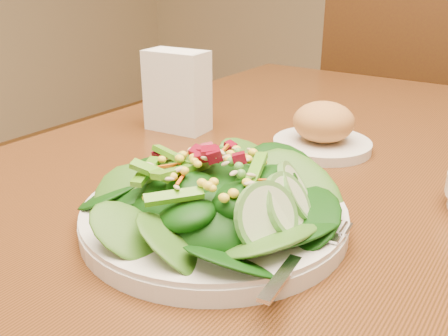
% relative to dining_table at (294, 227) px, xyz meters
% --- Properties ---
extents(dining_table, '(0.90, 1.40, 0.75)m').
position_rel_dining_table_xyz_m(dining_table, '(0.00, 0.00, 0.00)').
color(dining_table, brown).
rests_on(dining_table, ground_plane).
extents(chair_far, '(0.46, 0.46, 0.97)m').
position_rel_dining_table_xyz_m(chair_far, '(-0.18, 1.10, -0.14)').
color(chair_far, '#40270B').
rests_on(chair_far, ground_plane).
extents(salad_plate, '(0.31, 0.30, 0.09)m').
position_rel_dining_table_xyz_m(salad_plate, '(0.01, -0.21, 0.13)').
color(salad_plate, silver).
rests_on(salad_plate, dining_table).
extents(bread_plate, '(0.16, 0.16, 0.08)m').
position_rel_dining_table_xyz_m(bread_plate, '(-0.00, 0.09, 0.13)').
color(bread_plate, silver).
rests_on(bread_plate, dining_table).
extents(napkin_holder, '(0.11, 0.07, 0.14)m').
position_rel_dining_table_xyz_m(napkin_holder, '(-0.26, 0.04, 0.18)').
color(napkin_holder, white).
rests_on(napkin_holder, dining_table).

